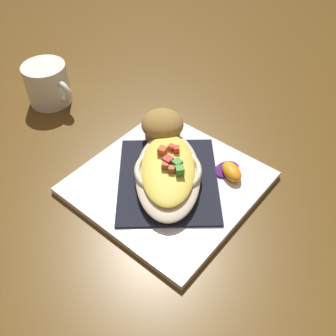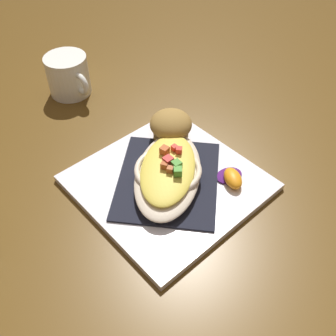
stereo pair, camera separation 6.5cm
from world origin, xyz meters
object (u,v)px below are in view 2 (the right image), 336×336
at_px(orange_garnish, 232,178).
at_px(coffee_mug, 69,77).
at_px(muffin, 171,127).
at_px(square_plate, 168,183).
at_px(gratin_dish, 168,171).

xyz_separation_m(orange_garnish, coffee_mug, (0.06, 0.42, 0.02)).
relative_size(orange_garnish, coffee_mug, 0.54).
height_order(muffin, orange_garnish, muffin).
distance_m(square_plate, gratin_dish, 0.03).
bearing_deg(coffee_mug, orange_garnish, -97.48).
xyz_separation_m(muffin, coffee_mug, (0.02, 0.28, -0.00)).
bearing_deg(gratin_dish, orange_garnish, -57.35).
bearing_deg(square_plate, orange_garnish, -57.35).
xyz_separation_m(muffin, orange_garnish, (-0.04, -0.15, -0.02)).
relative_size(square_plate, gratin_dish, 1.20).
height_order(gratin_dish, coffee_mug, coffee_mug).
bearing_deg(muffin, square_plate, -149.28).
height_order(square_plate, orange_garnish, orange_garnish).
height_order(square_plate, gratin_dish, gratin_dish).
bearing_deg(square_plate, gratin_dish, -52.24).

